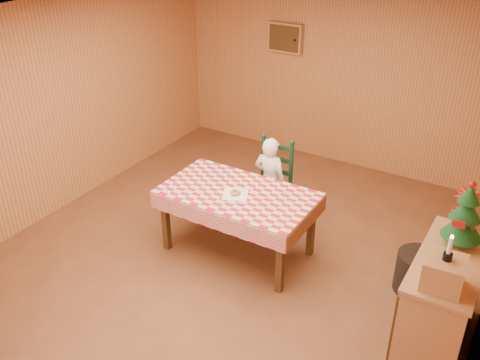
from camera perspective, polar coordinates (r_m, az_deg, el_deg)
name	(u,v)px	position (r m, az deg, el deg)	size (l,w,h in m)	color
ground	(231,263)	(5.97, -1.01, -8.83)	(6.00, 6.00, 0.00)	brown
cabin_walls	(257,91)	(5.50, 1.80, 9.47)	(5.10, 6.05, 2.65)	#BD7844
dining_table	(238,199)	(5.77, -0.23, -2.03)	(1.66, 0.96, 0.77)	#492E13
ladder_chair	(272,184)	(6.46, 3.42, -0.38)	(0.44, 0.40, 1.08)	black
seated_child	(270,181)	(6.38, 3.19, -0.13)	(0.41, 0.27, 1.12)	white
napkin	(235,194)	(5.69, -0.50, -1.52)	(0.26, 0.26, 0.00)	white
donut	(235,192)	(5.68, -0.50, -1.34)	(0.11, 0.11, 0.04)	#C07F45
shelf_unit	(441,301)	(5.09, 20.65, -12.03)	(0.54, 1.24, 0.93)	tan
crate	(444,273)	(4.42, 20.91, -9.24)	(0.30, 0.30, 0.25)	tan
christmas_tree	(465,216)	(4.88, 22.88, -3.60)	(0.34, 0.34, 0.62)	#492E13
flower_arrangement	(464,208)	(5.19, 22.77, -2.77)	(0.21, 0.21, 0.38)	maroon
candle_set	(448,253)	(4.31, 21.34, -7.24)	(0.07, 0.07, 0.22)	black
storage_bin	(417,272)	(5.77, 18.34, -9.34)	(0.43, 0.43, 0.43)	black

